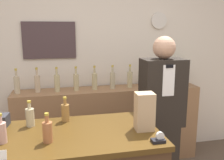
# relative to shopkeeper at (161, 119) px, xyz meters

# --- Properties ---
(back_wall) EXTENTS (5.20, 0.09, 2.70)m
(back_wall) POSITION_rel_shopkeeper_xyz_m (-0.56, 0.99, 0.54)
(back_wall) COLOR beige
(back_wall) RESTS_ON ground_plane
(back_shelf) EXTENTS (2.29, 0.37, 0.97)m
(back_shelf) POSITION_rel_shopkeeper_xyz_m (-0.38, 0.74, -0.33)
(back_shelf) COLOR #8E6642
(back_shelf) RESTS_ON ground_plane
(shopkeeper) EXTENTS (0.41, 0.26, 1.63)m
(shopkeeper) POSITION_rel_shopkeeper_xyz_m (0.00, 0.00, 0.00)
(shopkeeper) COLOR black
(shopkeeper) RESTS_ON ground_plane
(potted_plant) EXTENTS (0.24, 0.24, 0.33)m
(potted_plant) POSITION_rel_shopkeeper_xyz_m (0.56, 0.75, 0.32)
(potted_plant) COLOR #4C3D2D
(potted_plant) RESTS_ON back_shelf
(paper_bag) EXTENTS (0.14, 0.12, 0.28)m
(paper_bag) POSITION_rel_shopkeeper_xyz_m (-0.37, -0.52, 0.28)
(paper_bag) COLOR tan
(paper_bag) RESTS_ON display_counter
(tape_dispenser) EXTENTS (0.09, 0.06, 0.07)m
(tape_dispenser) POSITION_rel_shopkeeper_xyz_m (-0.34, -0.74, 0.16)
(tape_dispenser) COLOR black
(tape_dispenser) RESTS_ON display_counter
(counter_bottle_1) EXTENTS (0.07, 0.07, 0.20)m
(counter_bottle_1) POSITION_rel_shopkeeper_xyz_m (-1.37, -0.52, 0.22)
(counter_bottle_1) COLOR tan
(counter_bottle_1) RESTS_ON display_counter
(counter_bottle_2) EXTENTS (0.07, 0.07, 0.20)m
(counter_bottle_2) POSITION_rel_shopkeeper_xyz_m (-1.21, -0.26, 0.22)
(counter_bottle_2) COLOR tan
(counter_bottle_2) RESTS_ON display_counter
(counter_bottle_3) EXTENTS (0.07, 0.07, 0.20)m
(counter_bottle_3) POSITION_rel_shopkeeper_xyz_m (-1.07, -0.57, 0.22)
(counter_bottle_3) COLOR #A3633B
(counter_bottle_3) RESTS_ON display_counter
(counter_bottle_4) EXTENTS (0.07, 0.07, 0.20)m
(counter_bottle_4) POSITION_rel_shopkeeper_xyz_m (-0.94, -0.21, 0.22)
(counter_bottle_4) COLOR olive
(counter_bottle_4) RESTS_ON display_counter
(shelf_bottle_0) EXTENTS (0.06, 0.06, 0.29)m
(shelf_bottle_0) POSITION_rel_shopkeeper_xyz_m (-1.44, 0.74, 0.26)
(shelf_bottle_0) COLOR tan
(shelf_bottle_0) RESTS_ON back_shelf
(shelf_bottle_1) EXTENTS (0.06, 0.06, 0.29)m
(shelf_bottle_1) POSITION_rel_shopkeeper_xyz_m (-1.22, 0.75, 0.26)
(shelf_bottle_1) COLOR tan
(shelf_bottle_1) RESTS_ON back_shelf
(shelf_bottle_2) EXTENTS (0.06, 0.06, 0.29)m
(shelf_bottle_2) POSITION_rel_shopkeeper_xyz_m (-1.00, 0.74, 0.26)
(shelf_bottle_2) COLOR tan
(shelf_bottle_2) RESTS_ON back_shelf
(shelf_bottle_3) EXTENTS (0.06, 0.06, 0.29)m
(shelf_bottle_3) POSITION_rel_shopkeeper_xyz_m (-0.77, 0.73, 0.26)
(shelf_bottle_3) COLOR tan
(shelf_bottle_3) RESTS_ON back_shelf
(shelf_bottle_4) EXTENTS (0.06, 0.06, 0.29)m
(shelf_bottle_4) POSITION_rel_shopkeeper_xyz_m (-0.55, 0.74, 0.26)
(shelf_bottle_4) COLOR tan
(shelf_bottle_4) RESTS_ON back_shelf
(shelf_bottle_5) EXTENTS (0.06, 0.06, 0.29)m
(shelf_bottle_5) POSITION_rel_shopkeeper_xyz_m (-0.33, 0.74, 0.26)
(shelf_bottle_5) COLOR tan
(shelf_bottle_5) RESTS_ON back_shelf
(shelf_bottle_6) EXTENTS (0.06, 0.06, 0.29)m
(shelf_bottle_6) POSITION_rel_shopkeeper_xyz_m (-0.11, 0.74, 0.26)
(shelf_bottle_6) COLOR tan
(shelf_bottle_6) RESTS_ON back_shelf
(shelf_bottle_7) EXTENTS (0.06, 0.06, 0.29)m
(shelf_bottle_7) POSITION_rel_shopkeeper_xyz_m (0.12, 0.76, 0.26)
(shelf_bottle_7) COLOR tan
(shelf_bottle_7) RESTS_ON back_shelf
(shelf_bottle_8) EXTENTS (0.06, 0.06, 0.29)m
(shelf_bottle_8) POSITION_rel_shopkeeper_xyz_m (0.34, 0.75, 0.26)
(shelf_bottle_8) COLOR tan
(shelf_bottle_8) RESTS_ON back_shelf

